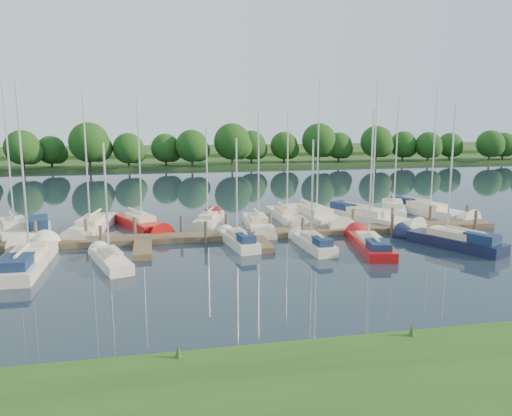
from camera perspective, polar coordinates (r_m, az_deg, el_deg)
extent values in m
plane|color=#182030|center=(30.21, 2.46, -6.75)|extent=(260.00, 260.00, 0.00)
cube|color=#214A15|center=(16.34, 17.23, -21.75)|extent=(90.00, 10.00, 0.50)
cube|color=#4C402B|center=(37.71, -0.49, -3.01)|extent=(40.00, 2.00, 0.40)
cube|color=#4C402B|center=(35.28, -25.97, -4.97)|extent=(1.20, 4.00, 0.40)
cube|color=#4C402B|center=(34.14, -12.83, -4.67)|extent=(1.20, 4.00, 0.40)
cube|color=#4C402B|center=(34.85, 0.46, -4.11)|extent=(1.20, 4.00, 0.40)
cube|color=#4C402B|center=(37.31, 12.59, -3.40)|extent=(1.20, 4.00, 0.40)
cube|color=#4C402B|center=(41.19, 22.82, -2.69)|extent=(1.20, 4.00, 0.40)
cylinder|color=#473D33|center=(39.15, -23.85, -2.80)|extent=(0.24, 0.24, 2.00)
cylinder|color=#473D33|center=(38.55, -18.82, -2.66)|extent=(0.24, 0.24, 2.00)
cylinder|color=#473D33|center=(38.25, -13.68, -2.50)|extent=(0.24, 0.24, 2.00)
cylinder|color=#473D33|center=(38.27, -8.51, -2.31)|extent=(0.24, 0.24, 2.00)
cylinder|color=#473D33|center=(38.59, -3.38, -2.11)|extent=(0.24, 0.24, 2.00)
cylinder|color=#473D33|center=(39.22, 1.62, -1.90)|extent=(0.24, 0.24, 2.00)
cylinder|color=#473D33|center=(40.13, 6.43, -1.69)|extent=(0.24, 0.24, 2.00)
cylinder|color=#473D33|center=(41.32, 11.00, -1.47)|extent=(0.24, 0.24, 2.00)
cylinder|color=#473D33|center=(42.75, 15.28, -1.26)|extent=(0.24, 0.24, 2.00)
cylinder|color=#473D33|center=(44.40, 19.27, -1.05)|extent=(0.24, 0.24, 2.00)
cylinder|color=#473D33|center=(46.26, 22.95, -0.86)|extent=(0.24, 0.24, 2.00)
cylinder|color=#473D33|center=(35.88, -17.28, -3.50)|extent=(0.24, 0.24, 2.00)
cylinder|color=#473D33|center=(35.85, -5.75, -3.10)|extent=(0.24, 0.24, 2.00)
cylinder|color=#473D33|center=(37.24, 5.35, -2.59)|extent=(0.24, 0.24, 2.00)
cylinder|color=#473D33|center=(39.90, 15.30, -2.05)|extent=(0.24, 0.24, 2.00)
cylinder|color=#473D33|center=(43.60, 23.78, -1.55)|extent=(0.24, 0.24, 2.00)
cube|color=#26431A|center=(103.63, -7.67, 5.33)|extent=(180.00, 30.00, 0.60)
cube|color=#2B4B21|center=(128.49, -8.46, 6.40)|extent=(220.00, 40.00, 1.40)
cylinder|color=#38281C|center=(93.59, -24.80, 4.67)|extent=(0.36, 0.36, 2.79)
sphere|color=#173D10|center=(93.39, -24.96, 6.75)|extent=(6.52, 6.52, 6.52)
sphere|color=#173D10|center=(93.32, -24.05, 6.24)|extent=(4.66, 4.66, 4.66)
cylinder|color=#38281C|center=(90.76, -22.22, 4.63)|extent=(0.36, 0.36, 2.55)
sphere|color=#173D10|center=(90.56, -22.36, 6.59)|extent=(5.96, 5.96, 5.96)
sphere|color=#173D10|center=(90.58, -21.50, 6.11)|extent=(4.26, 4.26, 4.26)
cylinder|color=#38281C|center=(90.00, -18.91, 4.87)|extent=(0.36, 0.36, 2.80)
sphere|color=#173D10|center=(89.78, -19.03, 7.05)|extent=(6.54, 6.54, 6.54)
sphere|color=#173D10|center=(89.86, -18.09, 6.51)|extent=(4.67, 4.67, 4.67)
cylinder|color=#38281C|center=(90.60, -15.22, 4.86)|extent=(0.36, 0.36, 2.06)
sphere|color=#173D10|center=(90.42, -15.30, 6.45)|extent=(4.80, 4.80, 4.80)
sphere|color=#173D10|center=(90.60, -14.62, 6.05)|extent=(3.43, 3.43, 3.43)
cylinder|color=#38281C|center=(88.83, -10.29, 5.05)|extent=(0.36, 0.36, 2.38)
sphere|color=#173D10|center=(88.63, -10.35, 6.93)|extent=(5.55, 5.55, 5.55)
sphere|color=#173D10|center=(88.91, -9.57, 6.45)|extent=(3.96, 3.96, 3.96)
cylinder|color=#38281C|center=(92.52, -7.92, 5.38)|extent=(0.36, 0.36, 2.58)
sphere|color=#173D10|center=(92.32, -7.96, 7.33)|extent=(6.02, 6.02, 6.02)
sphere|color=#173D10|center=(92.65, -7.16, 6.82)|extent=(4.30, 4.30, 4.30)
cylinder|color=#38281C|center=(90.30, -4.01, 5.39)|extent=(0.36, 0.36, 2.75)
sphere|color=#173D10|center=(90.09, -4.03, 7.52)|extent=(6.41, 6.41, 6.41)
sphere|color=#173D10|center=(90.52, -3.17, 6.96)|extent=(4.58, 4.58, 4.58)
cylinder|color=#38281C|center=(91.19, 0.36, 5.31)|extent=(0.36, 0.36, 2.26)
sphere|color=#173D10|center=(91.00, 0.37, 7.04)|extent=(5.27, 5.27, 5.27)
sphere|color=#173D10|center=(91.48, 1.04, 6.58)|extent=(3.76, 3.76, 3.76)
cylinder|color=#38281C|center=(93.31, 3.07, 5.56)|extent=(0.36, 0.36, 2.79)
sphere|color=#173D10|center=(93.10, 3.09, 7.65)|extent=(6.50, 6.50, 6.50)
sphere|color=#173D10|center=(93.70, 3.89, 7.09)|extent=(4.65, 4.65, 4.65)
cylinder|color=#38281C|center=(96.73, 6.43, 5.48)|extent=(0.36, 0.36, 2.12)
sphere|color=#173D10|center=(96.55, 6.46, 7.01)|extent=(4.95, 4.95, 4.95)
sphere|color=#173D10|center=(97.12, 7.01, 6.60)|extent=(3.53, 3.53, 3.53)
cylinder|color=#38281C|center=(97.32, 11.00, 5.44)|extent=(0.36, 0.36, 2.32)
sphere|color=#173D10|center=(97.14, 11.06, 7.11)|extent=(5.42, 5.42, 5.42)
sphere|color=#173D10|center=(97.81, 11.63, 6.66)|extent=(3.87, 3.87, 3.87)
cylinder|color=#38281C|center=(99.38, 14.31, 5.51)|extent=(0.36, 0.36, 2.69)
sphere|color=#173D10|center=(99.19, 14.39, 7.40)|extent=(6.27, 6.27, 6.27)
sphere|color=#173D10|center=(100.00, 15.01, 6.88)|extent=(4.48, 4.48, 4.48)
cylinder|color=#38281C|center=(104.17, 16.52, 5.42)|extent=(0.36, 0.36, 2.02)
sphere|color=#173D10|center=(104.01, 16.59, 6.78)|extent=(4.71, 4.71, 4.71)
sphere|color=#173D10|center=(104.70, 17.01, 6.41)|extent=(3.36, 3.36, 3.36)
cylinder|color=#38281C|center=(104.71, 20.05, 5.38)|extent=(0.36, 0.36, 2.47)
sphere|color=#173D10|center=(104.53, 20.15, 7.02)|extent=(5.76, 5.76, 5.76)
sphere|color=#173D10|center=(105.39, 20.64, 6.56)|extent=(4.11, 4.11, 4.11)
cylinder|color=#38281C|center=(108.96, 21.72, 5.48)|extent=(0.36, 0.36, 2.66)
sphere|color=#173D10|center=(108.79, 21.83, 7.19)|extent=(6.22, 6.22, 6.22)
sphere|color=#173D10|center=(109.73, 22.33, 6.71)|extent=(4.44, 4.44, 4.44)
cylinder|color=#38281C|center=(111.38, 25.09, 5.19)|extent=(0.36, 0.36, 2.09)
sphere|color=#173D10|center=(111.23, 25.19, 6.50)|extent=(4.89, 4.89, 4.89)
sphere|color=#173D10|center=(112.05, 25.53, 6.13)|extent=(3.49, 3.49, 3.49)
cylinder|color=#38281C|center=(114.04, 27.00, 5.16)|extent=(0.36, 0.36, 2.20)
sphere|color=#173D10|center=(113.89, 27.10, 6.51)|extent=(5.14, 5.14, 5.14)
cube|color=silver|center=(42.58, -25.92, -2.59)|extent=(4.76, 8.17, 1.26)
cone|color=silver|center=(38.74, -25.33, -3.72)|extent=(1.98, 2.97, 1.10)
cube|color=beige|center=(42.03, -25.96, -1.60)|extent=(2.77, 3.90, 0.57)
cylinder|color=silver|center=(41.00, -26.45, 5.38)|extent=(0.12, 0.12, 10.65)
cylinder|color=silver|center=(43.11, -26.16, -0.72)|extent=(1.30, 3.37, 0.10)
cylinder|color=silver|center=(43.11, -26.16, -0.72)|extent=(1.26, 3.04, 0.20)
cube|color=silver|center=(40.97, -23.57, -2.88)|extent=(2.79, 5.59, 1.09)
cone|color=silver|center=(38.36, -23.58, -3.72)|extent=(1.18, 1.75, 0.88)
cube|color=#15274A|center=(40.79, -23.66, -1.66)|extent=(1.97, 3.16, 0.98)
cube|color=silver|center=(42.12, -18.10, -2.19)|extent=(3.37, 7.74, 1.12)
cone|color=silver|center=(38.63, -19.66, -3.37)|extent=(1.49, 2.77, 1.05)
cube|color=beige|center=(41.63, -18.30, -1.34)|extent=(2.14, 3.59, 0.51)
cylinder|color=silver|center=(40.63, -18.83, 5.35)|extent=(0.12, 0.12, 10.12)
cylinder|color=silver|center=(42.61, -17.90, -0.51)|extent=(0.68, 3.34, 0.10)
cylinder|color=silver|center=(42.61, -17.90, -0.51)|extent=(0.72, 2.99, 0.20)
cube|color=#A10E10|center=(42.31, -13.24, -1.90)|extent=(4.60, 7.27, 1.11)
cone|color=#A10E10|center=(39.12, -11.32, -2.81)|extent=(1.88, 2.66, 0.99)
cube|color=beige|center=(41.85, -13.10, -1.04)|extent=(2.62, 3.51, 0.50)
cylinder|color=silver|center=(40.90, -13.17, 5.24)|extent=(0.12, 0.12, 9.54)
cylinder|color=silver|center=(42.75, -13.65, -0.28)|extent=(1.34, 2.96, 0.10)
cylinder|color=silver|center=(42.75, -13.65, -0.28)|extent=(1.30, 2.68, 0.20)
cube|color=silver|center=(42.80, -5.37, -1.54)|extent=(3.25, 5.81, 0.94)
cone|color=silver|center=(40.12, -6.20, -2.34)|extent=(1.36, 2.11, 0.78)
cube|color=beige|center=(42.42, -5.46, -0.85)|extent=(1.91, 2.76, 0.43)
cube|color=maroon|center=(44.18, -4.96, -0.29)|extent=(1.57, 1.94, 0.47)
cylinder|color=silver|center=(41.61, -5.63, 4.02)|extent=(0.12, 0.12, 7.56)
cylinder|color=silver|center=(43.16, -5.24, -0.20)|extent=(0.89, 2.42, 0.10)
cylinder|color=silver|center=(43.16, -5.24, -0.20)|extent=(0.89, 2.19, 0.20)
cube|color=silver|center=(40.90, 0.16, -2.04)|extent=(2.25, 6.56, 1.07)
cone|color=silver|center=(37.79, 0.82, -3.06)|extent=(1.06, 2.31, 0.90)
cube|color=beige|center=(40.45, 0.22, -1.20)|extent=(1.55, 2.99, 0.49)
cylinder|color=silver|center=(39.52, 0.29, 4.70)|extent=(0.12, 0.12, 8.70)
cylinder|color=silver|center=(41.32, 0.04, -0.41)|extent=(0.30, 2.90, 0.10)
cylinder|color=silver|center=(41.32, 0.04, -0.41)|extent=(0.38, 2.59, 0.20)
cube|color=silver|center=(44.57, 3.31, -1.05)|extent=(2.10, 6.44, 1.03)
cone|color=silver|center=(41.62, 4.64, -1.86)|extent=(1.00, 2.27, 0.89)
cube|color=beige|center=(44.15, 3.44, -0.30)|extent=(1.48, 2.93, 0.47)
cylinder|color=silver|center=(43.29, 3.63, 5.04)|extent=(0.12, 0.12, 8.59)
cylinder|color=silver|center=(44.98, 3.07, 0.38)|extent=(0.25, 2.86, 0.10)
cylinder|color=silver|center=(44.98, 3.07, 0.38)|extent=(0.33, 2.55, 0.20)
cube|color=silver|center=(44.47, 6.47, -1.12)|extent=(3.35, 8.72, 1.23)
cone|color=silver|center=(40.73, 8.97, -2.22)|extent=(1.53, 3.09, 1.19)
cube|color=beige|center=(43.95, 6.72, -0.20)|extent=(2.22, 4.01, 0.56)
cylinder|color=silver|center=(42.92, 7.12, 7.04)|extent=(0.12, 0.12, 11.48)
cylinder|color=silver|center=(45.01, 6.05, 0.64)|extent=(0.54, 3.81, 0.10)
cylinder|color=silver|center=(45.01, 6.05, 0.64)|extent=(0.59, 3.40, 0.20)
cube|color=silver|center=(44.43, 12.31, -1.30)|extent=(5.36, 8.52, 1.21)
cone|color=silver|center=(41.78, 16.44, -2.20)|extent=(2.19, 3.12, 1.16)
cube|color=beige|center=(44.00, 12.74, -0.38)|extent=(3.05, 4.10, 0.55)
cube|color=#15274A|center=(45.85, 10.25, 0.26)|extent=(2.46, 2.92, 0.61)
cylinder|color=silver|center=(43.09, 13.43, 6.64)|extent=(0.12, 0.12, 11.16)
cylinder|color=silver|center=(44.76, 11.60, 0.41)|extent=(1.54, 3.47, 0.10)
cylinder|color=silver|center=(44.76, 11.60, 0.41)|extent=(1.47, 3.12, 0.20)
cube|color=silver|center=(49.05, 15.41, -0.37)|extent=(5.00, 7.54, 1.22)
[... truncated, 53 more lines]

